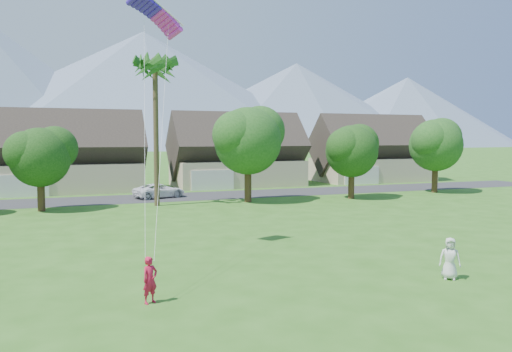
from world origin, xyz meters
name	(u,v)px	position (x,y,z in m)	size (l,w,h in m)	color
ground	(363,314)	(0.00, 0.00, 0.00)	(500.00, 500.00, 0.00)	#2D6019
street	(168,197)	(0.00, 34.00, 0.01)	(90.00, 7.00, 0.01)	#2D2D30
kite_flyer	(150,280)	(-6.37, 3.52, 0.82)	(0.60, 0.39, 1.64)	red
watcher	(450,258)	(5.48, 2.21, 0.85)	(0.83, 0.54, 1.71)	silver
parked_car	(159,191)	(-0.87, 34.00, 0.68)	(2.27, 4.91, 1.37)	white
mountain_ridge	(106,93)	(10.40, 260.00, 29.07)	(540.00, 240.00, 70.00)	slate
houses_row	(157,158)	(0.49, 42.99, 3.44)	(72.75, 8.19, 8.86)	beige
tree_row	(168,148)	(-1.14, 27.92, 4.89)	(62.27, 6.67, 8.45)	#47301C
fan_palm	(155,64)	(-2.00, 28.50, 11.80)	(3.00, 3.00, 13.80)	#4C3D26
parafoil_kite	(156,13)	(-4.67, 11.50, 11.85)	(2.98, 1.33, 0.50)	#3919BF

